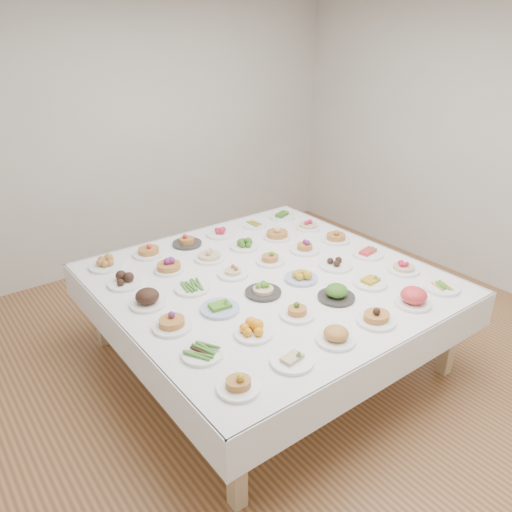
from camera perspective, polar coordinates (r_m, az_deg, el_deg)
room_envelope at (r=3.59m, az=4.59°, el=13.53°), size 5.02×5.02×2.81m
display_table at (r=3.91m, az=1.32°, el=-3.29°), size 2.40×2.40×0.75m
dish_0 at (r=2.76m, az=-2.04°, el=-14.06°), size 0.24×0.24×0.13m
dish_1 at (r=2.96m, az=4.15°, el=-11.47°), size 0.26×0.26×0.10m
dish_2 at (r=3.15m, az=9.15°, el=-8.61°), size 0.25×0.25×0.14m
dish_3 at (r=3.39m, az=13.66°, el=-6.25°), size 0.26×0.26×0.16m
dish_4 at (r=3.66m, az=17.60°, el=-4.29°), size 0.28×0.28×0.16m
dish_5 at (r=3.96m, az=20.44°, el=-3.31°), size 0.26×0.26×0.05m
dish_6 at (r=3.04m, az=-6.16°, el=-10.79°), size 0.27×0.25×0.06m
dish_7 at (r=3.18m, az=-0.32°, el=-8.22°), size 0.24×0.24×0.12m
dish_8 at (r=3.38m, az=4.75°, el=-6.14°), size 0.23×0.23×0.12m
dish_9 at (r=3.61m, az=9.21°, el=-3.85°), size 0.26×0.26×0.15m
dish_10 at (r=3.87m, az=12.94°, el=-2.70°), size 0.26×0.26×0.10m
dish_11 at (r=4.12m, az=16.55°, el=-0.95°), size 0.25×0.25×0.13m
dish_12 at (r=3.29m, az=-9.64°, el=-7.06°), size 0.26×0.26×0.15m
dish_13 at (r=3.45m, az=-4.15°, el=-5.52°), size 0.27×0.27×0.11m
dish_14 at (r=3.63m, az=0.83°, el=-3.46°), size 0.26×0.26×0.14m
dish_15 at (r=3.84m, az=5.19°, el=-2.03°), size 0.25×0.25×0.12m
dish_16 at (r=4.09m, az=9.09°, el=-0.67°), size 0.27×0.27×0.10m
dish_17 at (r=4.34m, az=12.67°, el=0.59°), size 0.26×0.26×0.11m
dish_18 at (r=3.57m, az=-12.31°, el=-4.69°), size 0.25×0.25×0.13m
dish_19 at (r=3.73m, az=-7.30°, el=-3.46°), size 0.26×0.26×0.06m
dish_20 at (r=3.90m, az=-2.66°, el=-1.55°), size 0.24×0.24×0.12m
dish_21 at (r=4.10m, az=1.63°, el=-0.13°), size 0.23×0.23×0.12m
dish_22 at (r=4.32m, az=5.61°, el=1.26°), size 0.26×0.26×0.14m
dish_23 at (r=4.56m, az=9.15°, el=2.56°), size 0.25×0.25×0.16m
dish_24 at (r=3.88m, az=-14.81°, el=-2.48°), size 0.27×0.27×0.12m
dish_25 at (r=4.01m, az=-9.97°, el=-0.79°), size 0.25×0.24×0.15m
dish_26 at (r=4.16m, az=-5.36°, el=0.46°), size 0.25×0.25×0.15m
dish_27 at (r=4.37m, az=-1.32°, el=1.46°), size 0.25×0.25×0.10m
dish_28 at (r=4.56m, az=2.44°, el=2.93°), size 0.26×0.24×0.16m
dish_29 at (r=4.81m, az=5.98°, el=3.75°), size 0.23×0.23×0.12m
dish_30 at (r=4.20m, az=-16.83°, el=-0.57°), size 0.27×0.27×0.12m
dish_31 at (r=4.32m, az=-12.20°, el=0.92°), size 0.26×0.26×0.15m
dish_32 at (r=4.47m, az=-7.92°, el=2.00°), size 0.26×0.26×0.14m
dish_33 at (r=4.65m, az=-4.08°, el=2.90°), size 0.26×0.26×0.11m
dish_34 at (r=4.85m, az=-0.20°, el=3.64°), size 0.23×0.23×0.05m
dish_35 at (r=5.06m, az=2.99°, el=4.74°), size 0.25×0.25×0.10m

